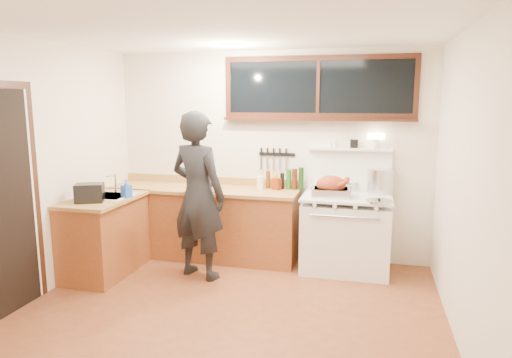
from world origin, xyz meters
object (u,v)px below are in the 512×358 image
(vintage_stove, at_px, (346,231))
(man, at_px, (198,196))
(cutting_board, at_px, (204,186))
(roast_turkey, at_px, (331,188))

(vintage_stove, bearing_deg, man, -159.18)
(man, distance_m, cutting_board, 0.50)
(man, height_order, cutting_board, man)
(cutting_board, distance_m, roast_turkey, 1.55)
(vintage_stove, relative_size, roast_turkey, 3.41)
(man, bearing_deg, vintage_stove, 20.82)
(vintage_stove, distance_m, roast_turkey, 0.57)
(man, bearing_deg, roast_turkey, 19.57)
(man, bearing_deg, cutting_board, 103.44)
(cutting_board, bearing_deg, man, -76.56)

